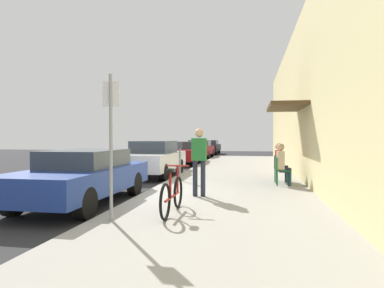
% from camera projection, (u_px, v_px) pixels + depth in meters
% --- Properties ---
extents(ground_plane, '(60.00, 60.00, 0.00)m').
position_uv_depth(ground_plane, '(143.00, 197.00, 8.86)').
color(ground_plane, '#2D2D30').
extents(sidewalk_slab, '(4.50, 32.00, 0.12)m').
position_uv_depth(sidewalk_slab, '(232.00, 186.00, 10.43)').
color(sidewalk_slab, '#9E9B93').
rests_on(sidewalk_slab, ground_plane).
extents(building_facade, '(1.40, 32.00, 5.86)m').
position_uv_depth(building_facade, '(312.00, 93.00, 9.95)').
color(building_facade, beige).
rests_on(building_facade, ground_plane).
extents(parked_car_0, '(1.80, 4.40, 1.29)m').
position_uv_depth(parked_car_0, '(83.00, 175.00, 7.90)').
color(parked_car_0, navy).
rests_on(parked_car_0, ground_plane).
extents(parked_car_1, '(1.80, 4.40, 1.45)m').
position_uv_depth(parked_car_1, '(154.00, 158.00, 13.54)').
color(parked_car_1, silver).
rests_on(parked_car_1, ground_plane).
extents(parked_car_2, '(1.80, 4.40, 1.35)m').
position_uv_depth(parked_car_2, '(184.00, 152.00, 19.57)').
color(parked_car_2, maroon).
rests_on(parked_car_2, ground_plane).
extents(parked_car_3, '(1.80, 4.40, 1.38)m').
position_uv_depth(parked_car_3, '(200.00, 149.00, 25.55)').
color(parked_car_3, maroon).
rests_on(parked_car_3, ground_plane).
extents(parked_car_4, '(1.80, 4.40, 1.33)m').
position_uv_depth(parked_car_4, '(209.00, 147.00, 31.27)').
color(parked_car_4, black).
rests_on(parked_car_4, ground_plane).
extents(parking_meter, '(0.12, 0.10, 1.32)m').
position_uv_depth(parking_meter, '(180.00, 158.00, 11.26)').
color(parking_meter, slate).
rests_on(parking_meter, sidewalk_slab).
extents(street_sign, '(0.32, 0.06, 2.60)m').
position_uv_depth(street_sign, '(111.00, 135.00, 5.86)').
color(street_sign, gray).
rests_on(street_sign, sidewalk_slab).
extents(bicycle_0, '(0.46, 1.71, 0.90)m').
position_uv_depth(bicycle_0, '(172.00, 195.00, 6.42)').
color(bicycle_0, black).
rests_on(bicycle_0, sidewalk_slab).
extents(bicycle_1, '(0.46, 1.71, 0.90)m').
position_uv_depth(bicycle_1, '(173.00, 195.00, 6.39)').
color(bicycle_1, black).
rests_on(bicycle_1, sidewalk_slab).
extents(cafe_chair_0, '(0.44, 0.44, 0.87)m').
position_uv_depth(cafe_chair_0, '(281.00, 169.00, 10.18)').
color(cafe_chair_0, '#14592D').
rests_on(cafe_chair_0, sidewalk_slab).
extents(seated_patron_0, '(0.43, 0.36, 1.29)m').
position_uv_depth(seated_patron_0, '(283.00, 163.00, 10.17)').
color(seated_patron_0, '#232838').
rests_on(seated_patron_0, sidewalk_slab).
extents(cafe_chair_1, '(0.47, 0.47, 0.87)m').
position_uv_depth(cafe_chair_1, '(278.00, 167.00, 11.01)').
color(cafe_chair_1, '#14592D').
rests_on(cafe_chair_1, sidewalk_slab).
extents(seated_patron_1, '(0.44, 0.37, 1.29)m').
position_uv_depth(seated_patron_1, '(280.00, 161.00, 10.99)').
color(seated_patron_1, '#232838').
rests_on(seated_patron_1, sidewalk_slab).
extents(pedestrian_standing, '(0.36, 0.22, 1.70)m').
position_uv_depth(pedestrian_standing, '(199.00, 156.00, 8.26)').
color(pedestrian_standing, '#232838').
rests_on(pedestrian_standing, sidewalk_slab).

